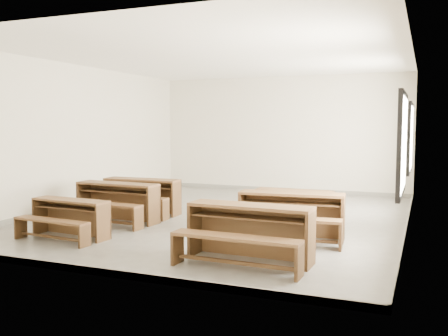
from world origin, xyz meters
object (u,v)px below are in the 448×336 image
at_px(desk_set_0, 69,215).
at_px(desk_set_2, 141,194).
at_px(desk_set_5, 293,204).
at_px(desk_set_3, 249,229).
at_px(desk_set_4, 291,212).
at_px(desk_set_1, 116,199).

relative_size(desk_set_0, desk_set_2, 0.88).
bearing_deg(desk_set_5, desk_set_3, -87.43).
xyz_separation_m(desk_set_4, desk_set_5, (-0.26, 1.22, -0.07)).
bearing_deg(desk_set_4, desk_set_0, -165.31).
bearing_deg(desk_set_1, desk_set_5, 20.84).
bearing_deg(desk_set_0, desk_set_4, 24.73).
distance_m(desk_set_0, desk_set_2, 2.34).
height_order(desk_set_0, desk_set_3, desk_set_3).
height_order(desk_set_0, desk_set_2, desk_set_2).
distance_m(desk_set_3, desk_set_5, 2.74).
xyz_separation_m(desk_set_1, desk_set_3, (3.28, -1.67, 0.02)).
xyz_separation_m(desk_set_1, desk_set_2, (-0.02, 0.93, -0.01)).
xyz_separation_m(desk_set_2, desk_set_5, (3.24, 0.14, -0.05)).
distance_m(desk_set_4, desk_set_5, 1.25).
relative_size(desk_set_1, desk_set_3, 0.97).
relative_size(desk_set_1, desk_set_4, 0.96).
relative_size(desk_set_3, desk_set_4, 0.99).
relative_size(desk_set_1, desk_set_2, 1.03).
height_order(desk_set_1, desk_set_3, desk_set_3).
height_order(desk_set_0, desk_set_1, desk_set_1).
bearing_deg(desk_set_1, desk_set_3, -24.46).
bearing_deg(desk_set_1, desk_set_0, -86.07).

